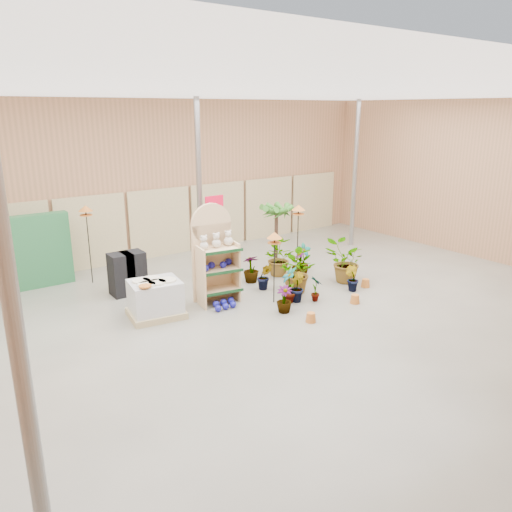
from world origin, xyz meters
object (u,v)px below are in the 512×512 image
(display_shelf, at_px, (214,257))
(bird_table_front, at_px, (274,238))
(potted_plant_2, at_px, (294,272))
(pallet_stack, at_px, (155,299))

(display_shelf, bearing_deg, bird_table_front, -32.97)
(bird_table_front, relative_size, potted_plant_2, 1.62)
(display_shelf, height_order, pallet_stack, display_shelf)
(display_shelf, relative_size, pallet_stack, 1.83)
(display_shelf, relative_size, bird_table_front, 1.37)
(pallet_stack, relative_size, potted_plant_2, 1.22)
(potted_plant_2, bearing_deg, display_shelf, 160.95)
(display_shelf, distance_m, pallet_stack, 1.63)
(bird_table_front, xyz_separation_m, potted_plant_2, (0.81, 0.26, -1.01))
(pallet_stack, height_order, potted_plant_2, potted_plant_2)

